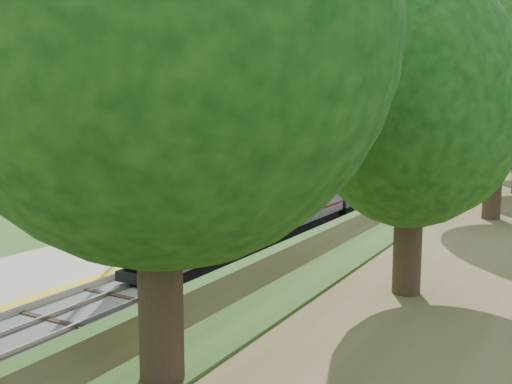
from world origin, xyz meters
The scene contains 11 objects.
ground centered at (0.00, 0.00, 0.00)m, with size 320.00×320.00×0.00m, color #2D4C19.
trackbed centered at (2.00, 60.00, 0.07)m, with size 9.50×170.00×0.28m.
platform centered at (-5.20, 16.00, 0.19)m, with size 6.40×68.00×0.38m, color #9D947E.
yellow_stripe centered at (-2.35, 16.00, 0.39)m, with size 0.55×68.00×0.01m, color gold.
station_building centered at (-14.00, 30.00, 4.09)m, with size 8.60×6.60×8.00m.
signal_gantry centered at (2.47, 54.99, 4.82)m, with size 8.40×0.38×6.20m.
trees_behind_platform centered at (-11.17, 20.67, 4.53)m, with size 7.82×53.32×7.21m.
train centered at (0.00, 61.40, 2.24)m, with size 2.96×118.75×4.35m.
lamppost_far centered at (-3.56, 9.46, 2.36)m, with size 0.44×0.44×4.43m.
signal_platform centered at (-2.90, 4.40, 4.16)m, with size 0.36×0.29×6.16m.
signal_farside centered at (6.20, 18.95, 3.70)m, with size 0.32×0.26×5.87m.
Camera 1 is at (14.48, -13.55, 6.98)m, focal length 40.00 mm.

